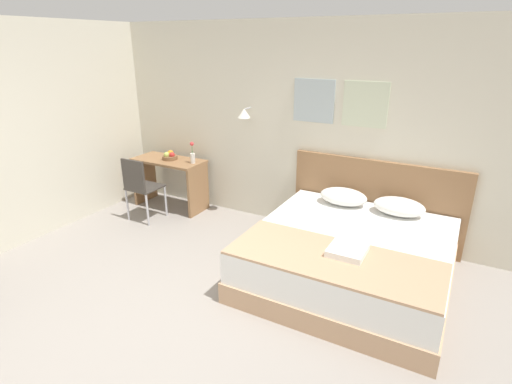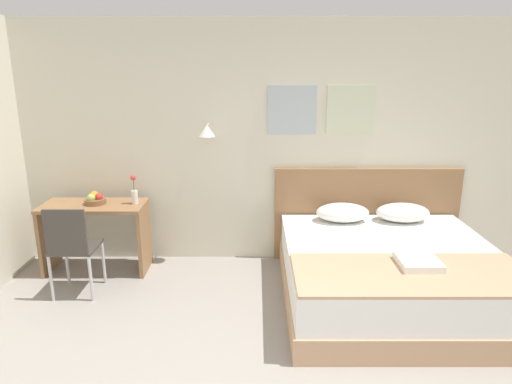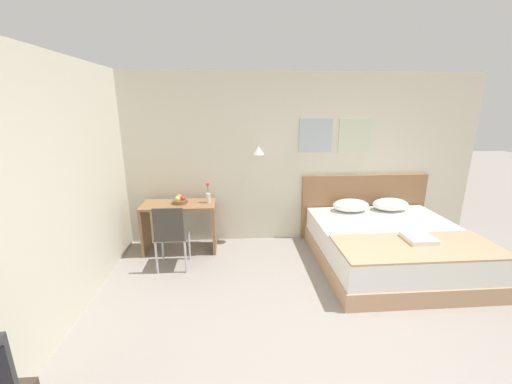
# 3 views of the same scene
# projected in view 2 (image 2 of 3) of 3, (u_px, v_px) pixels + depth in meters

# --- Properties ---
(wall_back) EXTENTS (5.99, 0.31, 2.65)m
(wall_back) POSITION_uv_depth(u_px,v_px,m) (260.00, 144.00, 5.01)
(wall_back) COLOR beige
(wall_back) RESTS_ON ground_plane
(bed) EXTENTS (1.96, 1.97, 0.54)m
(bed) POSITION_uv_depth(u_px,v_px,m) (390.00, 275.00, 4.25)
(bed) COLOR tan
(bed) RESTS_ON ground_plane
(headboard) EXTENTS (2.08, 0.06, 1.06)m
(headboard) POSITION_uv_depth(u_px,v_px,m) (367.00, 214.00, 5.16)
(headboard) COLOR #8E6642
(headboard) RESTS_ON ground_plane
(pillow_left) EXTENTS (0.56, 0.37, 0.19)m
(pillow_left) POSITION_uv_depth(u_px,v_px,m) (343.00, 213.00, 4.88)
(pillow_left) COLOR white
(pillow_left) RESTS_ON bed
(pillow_right) EXTENTS (0.56, 0.37, 0.19)m
(pillow_right) POSITION_uv_depth(u_px,v_px,m) (403.00, 213.00, 4.88)
(pillow_right) COLOR white
(pillow_right) RESTS_ON bed
(throw_blanket) EXTENTS (1.90, 0.79, 0.02)m
(throw_blanket) POSITION_uv_depth(u_px,v_px,m) (413.00, 274.00, 3.63)
(throw_blanket) COLOR tan
(throw_blanket) RESTS_ON bed
(folded_towel_near_foot) EXTENTS (0.32, 0.34, 0.06)m
(folded_towel_near_foot) POSITION_uv_depth(u_px,v_px,m) (419.00, 262.00, 3.75)
(folded_towel_near_foot) COLOR white
(folded_towel_near_foot) RESTS_ON throw_blanket
(desk) EXTENTS (1.08, 0.51, 0.75)m
(desk) POSITION_uv_depth(u_px,v_px,m) (96.00, 225.00, 4.87)
(desk) COLOR #8E6642
(desk) RESTS_ON ground_plane
(desk_chair) EXTENTS (0.41, 0.41, 0.91)m
(desk_chair) POSITION_uv_depth(u_px,v_px,m) (72.00, 244.00, 4.28)
(desk_chair) COLOR #3D3833
(desk_chair) RESTS_ON ground_plane
(fruit_bowl) EXTENTS (0.22, 0.22, 0.13)m
(fruit_bowl) POSITION_uv_depth(u_px,v_px,m) (96.00, 199.00, 4.81)
(fruit_bowl) COLOR brown
(fruit_bowl) RESTS_ON desk
(flower_vase) EXTENTS (0.07, 0.07, 0.31)m
(flower_vase) POSITION_uv_depth(u_px,v_px,m) (135.00, 193.00, 4.79)
(flower_vase) COLOR silver
(flower_vase) RESTS_ON desk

